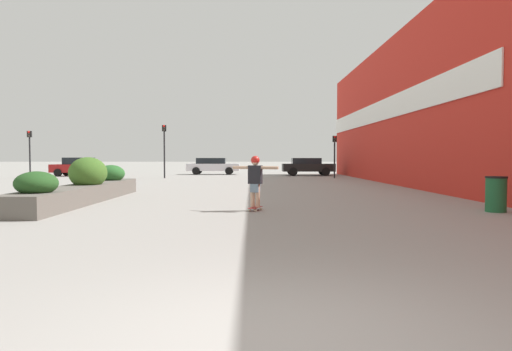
% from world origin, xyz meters
% --- Properties ---
extents(ground_plane, '(300.00, 300.00, 0.00)m').
position_xyz_m(ground_plane, '(0.00, 0.00, 0.00)').
color(ground_plane, gray).
extents(building_wall_right, '(0.67, 45.66, 8.17)m').
position_xyz_m(building_wall_right, '(7.79, 15.04, 4.09)').
color(building_wall_right, red).
rests_on(building_wall_right, ground_plane).
extents(planter_box, '(1.31, 9.20, 1.51)m').
position_xyz_m(planter_box, '(-5.90, 11.73, 0.51)').
color(planter_box, '#605B54').
rests_on(planter_box, ground_plane).
extents(skateboard, '(0.43, 0.67, 0.10)m').
position_xyz_m(skateboard, '(-0.14, 9.16, 0.07)').
color(skateboard, maroon).
rests_on(skateboard, ground_plane).
extents(skateboarder, '(1.30, 0.57, 1.45)m').
position_xyz_m(skateboarder, '(-0.14, 9.16, 0.98)').
color(skateboarder, tan).
rests_on(skateboarder, skateboard).
extents(trash_bin, '(0.57, 0.57, 0.98)m').
position_xyz_m(trash_bin, '(6.49, 8.79, 0.49)').
color(trash_bin, '#1E5B33').
rests_on(trash_bin, ground_plane).
extents(car_leftmost, '(3.83, 1.84, 1.48)m').
position_xyz_m(car_leftmost, '(-14.20, 32.90, 0.77)').
color(car_leftmost, maroon).
rests_on(car_leftmost, ground_plane).
extents(car_center_left, '(4.26, 1.86, 1.45)m').
position_xyz_m(car_center_left, '(4.37, 33.89, 0.78)').
color(car_center_left, black).
rests_on(car_center_left, ground_plane).
extents(car_center_right, '(4.55, 1.88, 1.44)m').
position_xyz_m(car_center_right, '(-3.67, 36.30, 0.77)').
color(car_center_right, silver).
rests_on(car_center_right, ground_plane).
extents(traffic_light_left, '(0.28, 0.30, 3.82)m').
position_xyz_m(traffic_light_left, '(-6.55, 29.23, 2.58)').
color(traffic_light_left, black).
rests_on(traffic_light_left, ground_plane).
extents(traffic_light_right, '(0.28, 0.30, 3.05)m').
position_xyz_m(traffic_light_right, '(5.72, 29.13, 2.11)').
color(traffic_light_right, black).
rests_on(traffic_light_right, ground_plane).
extents(traffic_light_far_left, '(0.28, 0.30, 3.39)m').
position_xyz_m(traffic_light_far_left, '(-16.19, 29.19, 2.32)').
color(traffic_light_far_left, black).
rests_on(traffic_light_far_left, ground_plane).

